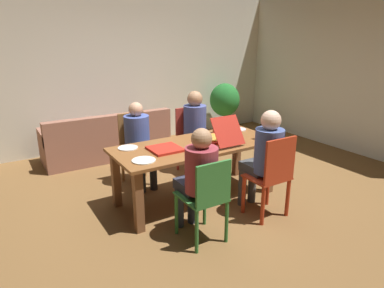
{
  "coord_description": "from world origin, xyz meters",
  "views": [
    {
      "loc": [
        -2.15,
        -3.39,
        2.03
      ],
      "look_at": [
        0.0,
        0.1,
        0.72
      ],
      "focal_mm": 31.69,
      "sensor_mm": 36.0,
      "label": 1
    }
  ],
  "objects": [
    {
      "name": "ground_plane",
      "position": [
        0.0,
        0.0,
        0.0
      ],
      "size": [
        20.0,
        20.0,
        0.0
      ],
      "primitive_type": "plane",
      "color": "brown"
    },
    {
      "name": "back_wall",
      "position": [
        0.0,
        2.82,
        1.41
      ],
      "size": [
        6.92,
        0.12,
        2.83
      ],
      "primitive_type": "cube",
      "color": "silver",
      "rests_on": "ground"
    },
    {
      "name": "side_wall_right",
      "position": [
        3.46,
        0.85,
        1.41
      ],
      "size": [
        0.12,
        4.79,
        2.83
      ],
      "primitive_type": "cube",
      "color": "silver",
      "rests_on": "ground"
    },
    {
      "name": "dining_table",
      "position": [
        0.0,
        0.0,
        0.63
      ],
      "size": [
        2.08,
        0.89,
        0.74
      ],
      "color": "brown",
      "rests_on": "ground"
    },
    {
      "name": "chair_0",
      "position": [
        -0.44,
        -0.89,
        0.52
      ],
      "size": [
        0.41,
        0.45,
        0.91
      ],
      "color": "#317433",
      "rests_on": "ground"
    },
    {
      "name": "person_0",
      "position": [
        -0.44,
        -0.74,
        0.71
      ],
      "size": [
        0.33,
        0.53,
        1.19
      ],
      "color": "#2D3042",
      "rests_on": "ground"
    },
    {
      "name": "chair_1",
      "position": [
        0.47,
        -0.86,
        0.53
      ],
      "size": [
        0.45,
        0.39,
        0.99
      ],
      "color": "#B7341A",
      "rests_on": "ground"
    },
    {
      "name": "person_1",
      "position": [
        0.47,
        -0.72,
        0.74
      ],
      "size": [
        0.32,
        0.54,
        1.26
      ],
      "color": "#404448",
      "rests_on": "ground"
    },
    {
      "name": "chair_2",
      "position": [
        -0.44,
        0.92,
        0.53
      ],
      "size": [
        0.4,
        0.43,
        1.0
      ],
      "color": "#986535",
      "rests_on": "ground"
    },
    {
      "name": "person_2",
      "position": [
        -0.44,
        0.78,
        0.7
      ],
      "size": [
        0.34,
        0.53,
        1.18
      ],
      "color": "#2D353E",
      "rests_on": "ground"
    },
    {
      "name": "chair_3",
      "position": [
        0.47,
        0.89,
        0.54
      ],
      "size": [
        0.45,
        0.44,
        0.98
      ],
      "color": "#B4362B",
      "rests_on": "ground"
    },
    {
      "name": "person_3",
      "position": [
        0.47,
        0.74,
        0.75
      ],
      "size": [
        0.34,
        0.55,
        1.26
      ],
      "color": "#3F4446",
      "rests_on": "ground"
    },
    {
      "name": "pizza_box_0",
      "position": [
        -0.44,
        -0.01,
        0.76
      ],
      "size": [
        0.36,
        0.36,
        0.03
      ],
      "color": "red",
      "rests_on": "dining_table"
    },
    {
      "name": "pizza_box_1",
      "position": [
        0.28,
        -0.03,
        0.79
      ],
      "size": [
        0.39,
        0.6,
        0.35
      ],
      "color": "#B5271A",
      "rests_on": "dining_table"
    },
    {
      "name": "plate_0",
      "position": [
        -0.8,
        -0.21,
        0.75
      ],
      "size": [
        0.26,
        0.26,
        0.01
      ],
      "color": "white",
      "rests_on": "dining_table"
    },
    {
      "name": "plate_1",
      "position": [
        -0.79,
        0.28,
        0.75
      ],
      "size": [
        0.24,
        0.24,
        0.01
      ],
      "color": "white",
      "rests_on": "dining_table"
    },
    {
      "name": "plate_2",
      "position": [
        0.87,
        0.25,
        0.75
      ],
      "size": [
        0.21,
        0.21,
        0.01
      ],
      "color": "white",
      "rests_on": "dining_table"
    },
    {
      "name": "drinking_glass_0",
      "position": [
        0.79,
        -0.25,
        0.81
      ],
      "size": [
        0.07,
        0.07,
        0.12
      ],
      "primitive_type": "cylinder",
      "color": "#DFC859",
      "rests_on": "dining_table"
    },
    {
      "name": "drinking_glass_1",
      "position": [
        -0.0,
        -0.13,
        0.81
      ],
      "size": [
        0.07,
        0.07,
        0.14
      ],
      "primitive_type": "cylinder",
      "color": "#BC4634",
      "rests_on": "dining_table"
    },
    {
      "name": "drinking_glass_2",
      "position": [
        0.49,
        0.29,
        0.82
      ],
      "size": [
        0.06,
        0.06,
        0.14
      ],
      "primitive_type": "cylinder",
      "color": "#BC4E2F",
      "rests_on": "dining_table"
    },
    {
      "name": "couch",
      "position": [
        -0.46,
        2.13,
        0.28
      ],
      "size": [
        2.11,
        0.76,
        0.8
      ],
      "color": "#98634F",
      "rests_on": "ground"
    },
    {
      "name": "potted_plant",
      "position": [
        2.19,
        2.34,
        0.66
      ],
      "size": [
        0.63,
        0.63,
        1.07
      ],
      "color": "#595754",
      "rests_on": "ground"
    }
  ]
}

